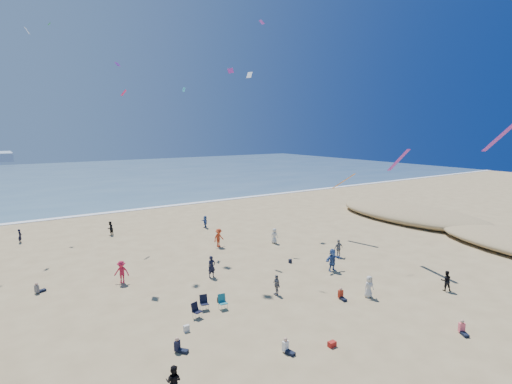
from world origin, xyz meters
TOP-DOWN VIEW (x-y plane):
  - ground at (0.00, 0.00)m, footprint 220.00×220.00m
  - ocean at (0.00, 95.00)m, footprint 220.00×100.00m
  - surf_line at (0.00, 45.00)m, footprint 220.00×1.20m
  - standing_flyers at (4.70, 14.60)m, footprint 26.42×35.53m
  - seated_group at (0.20, 5.54)m, footprint 21.39×21.64m
  - chair_cluster at (-1.55, 8.38)m, footprint 2.71×1.54m
  - white_tote at (-3.82, 6.83)m, footprint 0.35×0.20m
  - black_backpack at (-0.20, 9.31)m, footprint 0.30×0.22m
  - cooler at (2.25, 0.74)m, footprint 0.45×0.30m
  - navy_bag at (9.19, 13.13)m, footprint 0.28×0.18m
  - kites_aloft at (9.72, 15.15)m, footprint 38.14×45.23m

SIDE VIEW (x-z plane):
  - ground at x=0.00m, z-range 0.00..0.00m
  - ocean at x=0.00m, z-range 0.00..0.06m
  - surf_line at x=0.00m, z-range 0.00..0.08m
  - cooler at x=2.25m, z-range 0.00..0.30m
  - navy_bag at x=9.19m, z-range 0.00..0.34m
  - black_backpack at x=-0.20m, z-range 0.00..0.38m
  - white_tote at x=-3.82m, z-range 0.00..0.40m
  - seated_group at x=0.20m, z-range 0.00..0.84m
  - chair_cluster at x=-1.55m, z-range 0.00..1.00m
  - standing_flyers at x=4.70m, z-range -0.11..1.83m
  - kites_aloft at x=9.72m, z-range 2.28..28.99m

